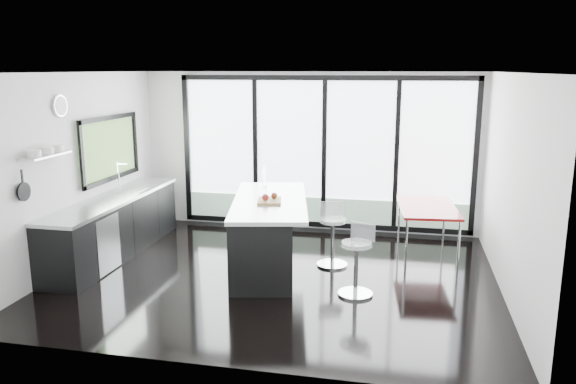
% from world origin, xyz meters
% --- Properties ---
extents(floor, '(6.00, 5.00, 0.00)m').
position_xyz_m(floor, '(0.00, 0.00, 0.00)').
color(floor, black).
rests_on(floor, ground).
extents(ceiling, '(6.00, 5.00, 0.00)m').
position_xyz_m(ceiling, '(0.00, 0.00, 2.80)').
color(ceiling, white).
rests_on(ceiling, wall_back).
extents(wall_back, '(6.00, 0.09, 2.80)m').
position_xyz_m(wall_back, '(0.27, 2.47, 1.27)').
color(wall_back, silver).
rests_on(wall_back, ground).
extents(wall_front, '(6.00, 0.00, 2.80)m').
position_xyz_m(wall_front, '(0.00, -2.50, 1.40)').
color(wall_front, silver).
rests_on(wall_front, ground).
extents(wall_left, '(0.26, 5.00, 2.80)m').
position_xyz_m(wall_left, '(-2.97, 0.27, 1.56)').
color(wall_left, silver).
rests_on(wall_left, ground).
extents(wall_right, '(0.00, 5.00, 2.80)m').
position_xyz_m(wall_right, '(3.00, 0.00, 1.40)').
color(wall_right, silver).
rests_on(wall_right, ground).
extents(counter_cabinets, '(0.69, 3.24, 1.36)m').
position_xyz_m(counter_cabinets, '(-2.67, 0.40, 0.46)').
color(counter_cabinets, black).
rests_on(counter_cabinets, floor).
extents(island, '(1.52, 2.63, 1.31)m').
position_xyz_m(island, '(-0.27, 0.39, 0.51)').
color(island, black).
rests_on(island, floor).
extents(bar_stool_near, '(0.60, 0.60, 0.71)m').
position_xyz_m(bar_stool_near, '(1.14, -0.44, 0.36)').
color(bar_stool_near, silver).
rests_on(bar_stool_near, floor).
extents(bar_stool_far, '(0.56, 0.56, 0.72)m').
position_xyz_m(bar_stool_far, '(0.71, 0.59, 0.36)').
color(bar_stool_far, silver).
rests_on(bar_stool_far, floor).
extents(red_table, '(0.96, 1.53, 0.78)m').
position_xyz_m(red_table, '(2.07, 1.37, 0.39)').
color(red_table, maroon).
rests_on(red_table, floor).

